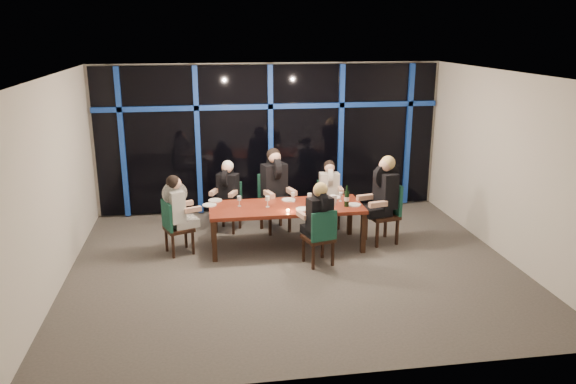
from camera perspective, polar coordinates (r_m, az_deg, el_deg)
The scene contains 29 objects.
room at distance 8.44m, azimuth 0.63°, elevation 5.23°, with size 7.04×7.00×3.02m.
window_wall at distance 11.39m, azimuth -1.75°, elevation 5.68°, with size 6.86×0.43×2.94m.
dining_table at distance 9.55m, azimuth -0.18°, elevation -1.79°, with size 2.60×1.00×0.75m.
chair_far_left at distance 10.52m, azimuth -5.98°, elevation -1.15°, with size 0.56×0.56×0.91m.
chair_far_mid at distance 10.45m, azimuth -1.52°, elevation -0.69°, with size 0.62×0.62×1.06m.
chair_far_right at distance 10.69m, azimuth 4.13°, elevation -0.92°, with size 0.43×0.43×0.88m.
chair_end_left at distance 9.50m, azimuth -11.52°, elevation -3.26°, with size 0.56×0.56×0.93m.
chair_end_right at distance 9.98m, azimuth 10.03°, elevation -1.78°, with size 0.59×0.59×1.06m.
chair_near_mid at distance 8.87m, azimuth 3.34°, elevation -4.36°, with size 0.53×0.53×0.93m.
diner_far_left at distance 10.35m, azimuth -6.20°, elevation 0.64°, with size 0.58×0.62×0.89m.
diner_far_mid at distance 10.25m, azimuth -1.33°, elevation 1.42°, with size 0.63×0.72×1.04m.
diner_far_right at distance 10.52m, azimuth 4.23°, elevation 0.79°, with size 0.45×0.56×0.86m.
diner_end_left at distance 9.41m, azimuth -11.20°, elevation -1.07°, with size 0.63×0.57×0.90m.
diner_end_right at distance 9.81m, azimuth 9.69°, elevation 0.49°, with size 0.71×0.59×1.04m.
diner_near_mid at distance 8.81m, azimuth 3.14°, elevation -1.94°, with size 0.54×0.63×0.91m.
plate_far_left at distance 9.88m, azimuth -7.40°, elevation -0.84°, with size 0.24×0.24×0.01m, color white.
plate_far_mid at distance 9.83m, azimuth 0.06°, elevation -0.78°, with size 0.24×0.24×0.01m, color white.
plate_far_right at distance 10.01m, azimuth 4.73°, elevation -0.53°, with size 0.24×0.24×0.01m, color white.
plate_end_left at distance 9.63m, azimuth -7.93°, elevation -1.31°, with size 0.24×0.24×0.01m, color white.
plate_end_right at distance 9.62m, azimuth 6.72°, elevation -1.30°, with size 0.24×0.24×0.01m, color white.
plate_near_mid at distance 9.33m, azimuth 1.53°, elevation -1.74°, with size 0.24×0.24×0.01m, color white.
wine_bottle at distance 9.50m, azimuth 5.99°, elevation -0.65°, with size 0.08×0.08×0.37m.
water_pitcher at distance 9.56m, azimuth 4.62°, elevation -0.84°, with size 0.11×0.10×0.18m.
tea_light at distance 9.23m, azimuth -0.02°, elevation -1.88°, with size 0.05×0.05×0.03m, color #FF9B4C.
wine_glass_a at distance 9.43m, azimuth -2.10°, elevation -0.73°, with size 0.07×0.07×0.19m.
wine_glass_b at distance 9.71m, azimuth 0.52°, elevation -0.30°, with size 0.07×0.07×0.17m.
wine_glass_c at distance 9.58m, azimuth 2.21°, elevation -0.43°, with size 0.07×0.07×0.19m.
wine_glass_d at distance 9.50m, azimuth -4.98°, elevation -0.69°, with size 0.07×0.07×0.18m.
wine_glass_e at distance 9.78m, azimuth 5.38°, elevation -0.28°, with size 0.06×0.06×0.16m.
Camera 1 is at (-1.36, -8.17, 3.64)m, focal length 35.00 mm.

